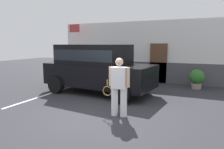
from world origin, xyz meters
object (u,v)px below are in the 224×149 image
at_px(tennis_player_man, 119,86).
at_px(flag_pole, 72,41).
at_px(potted_plant_by_porch, 197,78).
at_px(parked_suv, 97,66).

xyz_separation_m(tennis_player_man, flag_pole, (-5.10, 5.08, 1.37)).
xyz_separation_m(tennis_player_man, potted_plant_by_porch, (1.94, 4.86, -0.37)).
relative_size(potted_plant_by_porch, flag_pole, 0.28).
bearing_deg(parked_suv, potted_plant_by_porch, 40.00).
relative_size(parked_suv, tennis_player_man, 2.84).
distance_m(parked_suv, tennis_player_man, 3.02).
xyz_separation_m(parked_suv, flag_pole, (-3.16, 2.78, 1.10)).
distance_m(parked_suv, flag_pole, 4.35).
distance_m(potted_plant_by_porch, flag_pole, 7.26).
height_order(parked_suv, flag_pole, flag_pole).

